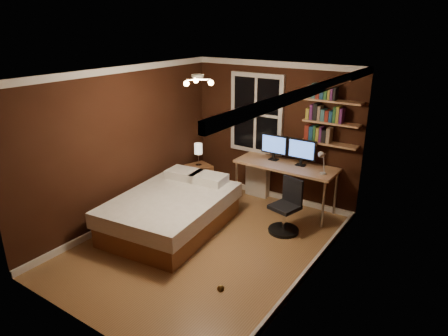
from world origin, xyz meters
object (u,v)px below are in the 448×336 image
Objects in this scene: desk at (286,167)px; desk_lamp at (322,162)px; monitor_right at (302,152)px; office_chair at (286,213)px; bed at (172,211)px; nightstand at (199,178)px; radiator at (258,179)px; bedside_lamp at (198,155)px; monitor_left at (274,147)px.

desk is 3.97× the size of desk_lamp.
monitor_right reaches higher than office_chair.
desk_lamp reaches higher than office_chair.
bed is 4.51× the size of monitor_right.
radiator is at bearing 42.39° from nightstand.
bedside_lamp is at bearing -157.60° from radiator.
monitor_left reaches higher than radiator.
office_chair reaches higher than radiator.
bedside_lamp reaches higher than office_chair.
office_chair is (2.12, -0.53, 0.05)m from nightstand.
monitor_left reaches higher than desk_lamp.
bedside_lamp is 2.44m from desk_lamp.
monitor_left is 0.52m from monitor_right.
bed is at bearing -48.37° from nightstand.
monitor_left is at bearing 11.51° from bedside_lamp.
monitor_right is (1.96, 0.29, 0.80)m from nightstand.
bed is at bearing -141.15° from desk_lamp.
monitor_left is at bearing 180.00° from monitor_right.
radiator is (1.06, 0.44, -0.41)m from bedside_lamp.
office_chair is (1.06, -0.96, -0.02)m from radiator.
monitor_left and monitor_right have the same top height.
desk_lamp is (0.46, -0.26, -0.01)m from monitor_right.
bedside_lamp is 1.22m from radiator.
desk_lamp is (0.70, -0.17, 0.28)m from desk.
nightstand is at bearing -173.18° from desk.
desk reaches higher than nightstand.
monitor_right reaches higher than nightstand.
desk is (1.15, 1.66, 0.47)m from bed.
desk_lamp is at bearing -13.90° from desk.
office_chair is at bearing -62.29° from desk.
radiator is 0.38× the size of desk.
desk is at bearing 132.11° from office_chair.
monitor_left reaches higher than desk.
monitor_left is at bearing 165.16° from desk_lamp.
bedside_lamp is (-0.58, 1.45, 0.44)m from bed.
bed is 3.35× the size of radiator.
desk is (1.73, 0.21, 0.03)m from bedside_lamp.
desk_lamp is at bearing -16.41° from radiator.
nightstand is 1.19× the size of desk_lamp.
bedside_lamp is 0.25× the size of desk.
monitor_right is 1.12× the size of desk_lamp.
monitor_right is 1.12m from office_chair.
radiator is 1.51× the size of desk_lamp.
monitor_left is 1.12× the size of desk_lamp.
desk is 0.77m from desk_lamp.
office_chair is (-0.31, -0.56, -0.73)m from desk_lamp.
monitor_right is at bearing 8.53° from bedside_lamp.
bedside_lamp is 0.50× the size of office_chair.
radiator is at bearing 161.06° from desk.
bedside_lamp reaches higher than nightstand.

